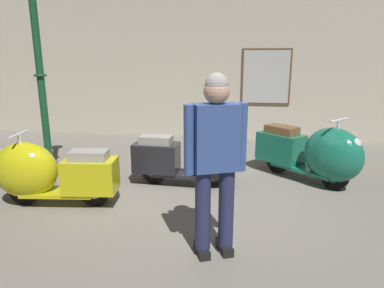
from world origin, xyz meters
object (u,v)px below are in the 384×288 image
at_px(lamppost, 40,77).
at_px(scooter_1, 195,157).
at_px(scooter_0, 46,173).
at_px(visitor_0, 215,155).
at_px(scooter_2, 315,153).

bearing_deg(lamppost, scooter_1, -3.40).
distance_m(scooter_0, lamppost, 1.69).
bearing_deg(visitor_0, scooter_0, 47.75).
bearing_deg(visitor_0, scooter_1, -7.80).
bearing_deg(scooter_2, visitor_0, -79.96).
bearing_deg(lamppost, scooter_2, 3.27).
distance_m(scooter_0, scooter_2, 3.79).
relative_size(scooter_0, scooter_1, 1.01).
height_order(scooter_0, scooter_2, scooter_2).
distance_m(scooter_1, visitor_0, 1.92).
relative_size(scooter_0, lamppost, 0.53).
height_order(scooter_1, lamppost, lamppost).
relative_size(scooter_1, lamppost, 0.53).
height_order(scooter_0, visitor_0, visitor_0).
distance_m(scooter_0, visitor_0, 2.44).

